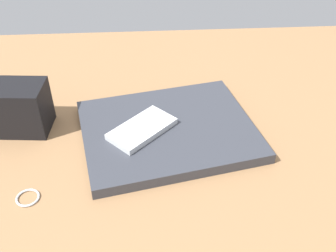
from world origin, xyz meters
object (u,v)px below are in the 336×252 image
(laptop_closed, at_px, (168,130))
(desk_organizer, at_px, (17,108))
(key_ring, at_px, (28,198))
(cell_phone_on_laptop, at_px, (142,129))

(laptop_closed, height_order, desk_organizer, desk_organizer)
(key_ring, bearing_deg, laptop_closed, 32.08)
(desk_organizer, bearing_deg, laptop_closed, -3.07)
(laptop_closed, distance_m, key_ring, 0.26)
(desk_organizer, distance_m, key_ring, 0.19)
(laptop_closed, relative_size, cell_phone_on_laptop, 2.35)
(laptop_closed, xyz_separation_m, cell_phone_on_laptop, (-0.05, -0.01, 0.02))
(cell_phone_on_laptop, height_order, key_ring, cell_phone_on_laptop)
(cell_phone_on_laptop, bearing_deg, key_ring, -144.03)
(laptop_closed, bearing_deg, cell_phone_on_laptop, -177.52)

